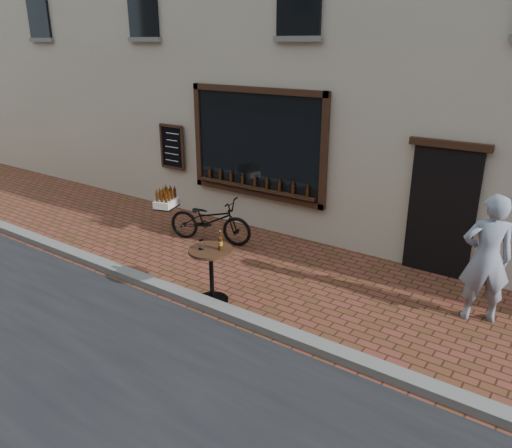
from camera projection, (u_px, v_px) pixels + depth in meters
The scene contains 5 objects.
ground at pixel (225, 324), 7.14m from camera, with size 90.00×90.00×0.00m, color #59321C.
kerb at pixel (234, 314), 7.27m from camera, with size 90.00×0.25×0.12m, color slate.
cargo_bicycle at pixel (208, 219), 9.94m from camera, with size 2.09×1.08×0.98m.
bistro_table at pixel (211, 264), 7.56m from camera, with size 0.68×0.68×1.17m.
pedestrian at pixel (486, 259), 6.96m from camera, with size 0.69×0.45×1.90m, color gray.
Camera 1 is at (3.97, -4.80, 3.79)m, focal length 35.00 mm.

